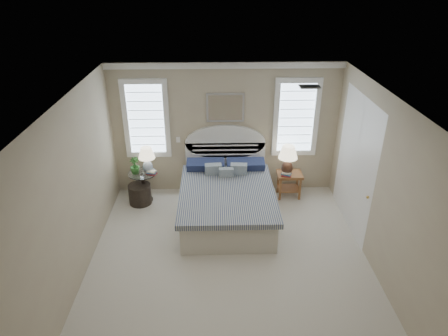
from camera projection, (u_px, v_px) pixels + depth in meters
floor at (230, 266)px, 6.36m from camera, size 4.50×5.00×0.01m
ceiling at (231, 102)px, 5.14m from camera, size 4.50×5.00×0.01m
wall_back at (225, 130)px, 7.98m from camera, size 4.50×0.02×2.70m
wall_left at (73, 195)px, 5.70m from camera, size 0.02×5.00×2.70m
wall_right at (385, 191)px, 5.80m from camera, size 0.02×5.00×2.70m
crown_molding at (225, 65)px, 7.36m from camera, size 4.50×0.08×0.12m
hvac_vent at (310, 87)px, 5.89m from camera, size 0.30×0.20×0.02m
switch_plate at (178, 140)px, 8.04m from camera, size 0.08×0.01×0.12m
window_left at (146, 119)px, 7.81m from camera, size 0.90×0.06×1.60m
window_right at (296, 118)px, 7.88m from camera, size 0.90×0.06×1.60m
painting at (225, 108)px, 7.73m from camera, size 0.74×0.04×0.58m
closet_door at (355, 164)px, 6.94m from camera, size 0.02×1.80×2.40m
bed at (227, 198)px, 7.49m from camera, size 1.72×2.28×1.47m
side_table_left at (143, 184)px, 7.97m from camera, size 0.56×0.56×0.63m
nightstand_right at (289, 179)px, 8.13m from camera, size 0.50×0.40×0.53m
floor_pot at (140, 194)px, 7.97m from camera, size 0.59×0.59×0.41m
lamp_left at (147, 157)px, 7.75m from camera, size 0.43×0.43×0.53m
lamp_right at (288, 157)px, 7.87m from camera, size 0.49×0.49×0.62m
potted_plant at (135, 166)px, 7.78m from camera, size 0.22×0.22×0.34m
books_left at (152, 173)px, 7.80m from camera, size 0.21×0.18×0.08m
books_right at (286, 174)px, 7.95m from camera, size 0.23×0.19×0.08m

